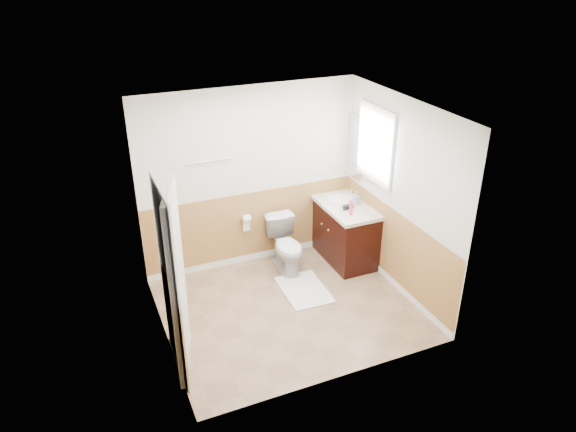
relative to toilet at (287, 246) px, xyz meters
name	(u,v)px	position (x,y,z in m)	size (l,w,h in m)	color
floor	(289,308)	(-0.34, -0.87, -0.37)	(3.00, 3.00, 0.00)	#8C7051
ceiling	(289,111)	(-0.34, -0.87, 2.13)	(3.00, 3.00, 0.00)	white
wall_back	(250,178)	(-0.34, 0.43, 0.88)	(3.00, 3.00, 0.00)	silver
wall_front	(343,276)	(-0.34, -2.17, 0.88)	(3.00, 3.00, 0.00)	silver
wall_left	(156,244)	(-1.84, -0.87, 0.88)	(3.00, 3.00, 0.00)	silver
wall_right	(400,197)	(1.16, -0.87, 0.88)	(3.00, 3.00, 0.00)	silver
wainscot_back	(252,228)	(-0.34, 0.42, 0.13)	(3.00, 3.00, 0.00)	#AA7444
wainscot_front	(339,338)	(-0.34, -2.15, 0.13)	(3.00, 3.00, 0.00)	#AA7444
wainscot_left	(165,303)	(-1.83, -0.87, 0.13)	(2.60, 2.60, 0.00)	#AA7444
wainscot_right	(394,250)	(1.15, -0.87, 0.13)	(2.60, 2.60, 0.00)	#AA7444
toilet	(287,246)	(0.00, 0.00, 0.00)	(0.41, 0.72, 0.73)	silver
bath_mat	(304,290)	(0.00, -0.58, -0.36)	(0.55, 0.80, 0.02)	white
vanity_cabinet	(344,232)	(0.87, -0.03, 0.03)	(0.55, 1.10, 0.80)	black
vanity_knob_left	(328,230)	(0.57, -0.13, 0.18)	(0.03, 0.03, 0.03)	#BABBC1
vanity_knob_right	(322,224)	(0.57, 0.07, 0.18)	(0.03, 0.03, 0.03)	silver
countertop	(344,205)	(0.86, -0.03, 0.46)	(0.60, 1.15, 0.05)	silver
sink_basin	(340,199)	(0.87, 0.12, 0.49)	(0.36, 0.36, 0.02)	white
faucet	(352,193)	(1.05, 0.12, 0.55)	(0.02, 0.02, 0.14)	white
lotion_bottle	(351,207)	(0.77, -0.36, 0.59)	(0.05, 0.05, 0.22)	#DD3984
soap_dispenser	(356,198)	(0.99, -0.10, 0.58)	(0.09, 0.09, 0.19)	#9AA3AE
hair_dryer_body	(348,207)	(0.82, -0.20, 0.52)	(0.07, 0.07, 0.14)	black
hair_dryer_handle	(345,208)	(0.79, -0.16, 0.49)	(0.03, 0.03, 0.07)	black
mirror_panel	(355,147)	(1.13, 0.23, 1.18)	(0.02, 0.35, 0.90)	silver
window_frame	(376,145)	(1.13, -0.28, 1.38)	(0.04, 0.80, 1.00)	white
window_glass	(377,144)	(1.14, -0.28, 1.38)	(0.01, 0.70, 0.90)	white
door	(178,283)	(-1.74, -1.32, 0.65)	(0.05, 0.80, 2.04)	white
door_frame	(170,284)	(-1.82, -1.32, 0.66)	(0.02, 0.92, 2.10)	white
door_knob	(177,271)	(-1.68, -0.99, 0.58)	(0.06, 0.06, 0.06)	silver
towel_bar	(210,161)	(-0.89, 0.38, 1.23)	(0.02, 0.02, 0.62)	silver
tp_holder_bar	(246,219)	(-0.44, 0.36, 0.33)	(0.02, 0.02, 0.14)	silver
tp_roll	(246,219)	(-0.44, 0.36, 0.33)	(0.11, 0.11, 0.10)	white
tp_sheet	(247,226)	(-0.44, 0.36, 0.22)	(0.10, 0.01, 0.16)	white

